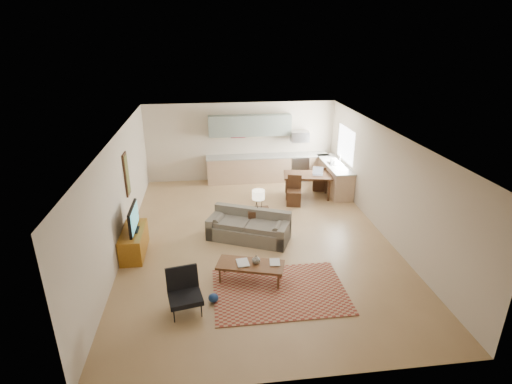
{
  "coord_description": "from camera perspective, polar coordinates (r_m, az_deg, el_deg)",
  "views": [
    {
      "loc": [
        -1.16,
        -8.92,
        4.89
      ],
      "look_at": [
        0.0,
        0.3,
        1.15
      ],
      "focal_mm": 28.0,
      "sensor_mm": 36.0,
      "label": 1
    }
  ],
  "objects": [
    {
      "name": "room",
      "position": [
        9.67,
        0.22,
        0.44
      ],
      "size": [
        9.0,
        9.0,
        9.0
      ],
      "color": "#97754C",
      "rests_on": "ground"
    },
    {
      "name": "kitchen_counter_back",
      "position": [
        13.98,
        1.68,
        3.44
      ],
      "size": [
        4.26,
        0.64,
        0.92
      ],
      "primitive_type": null,
      "color": "tan",
      "rests_on": "ground"
    },
    {
      "name": "kitchen_counter_right",
      "position": [
        13.36,
        11.1,
        2.13
      ],
      "size": [
        0.64,
        2.26,
        0.92
      ],
      "primitive_type": null,
      "color": "tan",
      "rests_on": "ground"
    },
    {
      "name": "kitchen_range",
      "position": [
        14.19,
        6.08,
        3.56
      ],
      "size": [
        0.62,
        0.62,
        0.9
      ],
      "primitive_type": "cube",
      "color": "#A5A8AD",
      "rests_on": "ground"
    },
    {
      "name": "kitchen_microwave",
      "position": [
        13.9,
        6.24,
        7.89
      ],
      "size": [
        0.62,
        0.4,
        0.35
      ],
      "primitive_type": "cube",
      "color": "#A5A8AD",
      "rests_on": "room"
    },
    {
      "name": "upper_cabinets",
      "position": [
        13.65,
        -0.87,
        9.48
      ],
      "size": [
        2.8,
        0.34,
        0.7
      ],
      "primitive_type": "cube",
      "color": "slate",
      "rests_on": "room"
    },
    {
      "name": "window_right",
      "position": [
        13.14,
        12.7,
        6.65
      ],
      "size": [
        0.02,
        1.4,
        1.05
      ],
      "primitive_type": "cube",
      "color": "white",
      "rests_on": "room"
    },
    {
      "name": "wall_art_left",
      "position": [
        10.58,
        -17.97,
        2.41
      ],
      "size": [
        0.06,
        0.42,
        1.1
      ],
      "primitive_type": null,
      "color": "olive",
      "rests_on": "room"
    },
    {
      "name": "triptych",
      "position": [
        13.8,
        -2.6,
        8.74
      ],
      "size": [
        1.7,
        0.04,
        0.5
      ],
      "primitive_type": null,
      "color": "beige",
      "rests_on": "room"
    },
    {
      "name": "rug",
      "position": [
        8.34,
        3.39,
        -13.96
      ],
      "size": [
        2.67,
        1.85,
        0.02
      ],
      "primitive_type": "cube",
      "rotation": [
        0.0,
        0.0,
        0.0
      ],
      "color": "maroon",
      "rests_on": "floor"
    },
    {
      "name": "sofa",
      "position": [
        10.03,
        -1.06,
        -4.89
      ],
      "size": [
        2.29,
        1.7,
        0.73
      ],
      "primitive_type": null,
      "rotation": [
        0.0,
        0.0,
        -0.42
      ],
      "color": "#5F584D",
      "rests_on": "floor"
    },
    {
      "name": "coffee_table",
      "position": [
        8.52,
        -0.79,
        -11.4
      ],
      "size": [
        1.5,
        0.93,
        0.42
      ],
      "primitive_type": null,
      "rotation": [
        0.0,
        0.0,
        -0.29
      ],
      "color": "#4E2C16",
      "rests_on": "floor"
    },
    {
      "name": "book_a",
      "position": [
        8.4,
        -2.75,
        -10.17
      ],
      "size": [
        0.31,
        0.38,
        0.03
      ],
      "primitive_type": "imported",
      "rotation": [
        0.0,
        0.0,
        0.09
      ],
      "color": "maroon",
      "rests_on": "coffee_table"
    },
    {
      "name": "book_b",
      "position": [
        8.45,
        1.97,
        -10.01
      ],
      "size": [
        0.28,
        0.34,
        0.02
      ],
      "primitive_type": "imported",
      "rotation": [
        0.0,
        0.0,
        -0.12
      ],
      "color": "navy",
      "rests_on": "coffee_table"
    },
    {
      "name": "vase",
      "position": [
        8.39,
        0.02,
        -9.57
      ],
      "size": [
        0.2,
        0.2,
        0.18
      ],
      "primitive_type": "imported",
      "rotation": [
        0.0,
        0.0,
        0.07
      ],
      "color": "black",
      "rests_on": "coffee_table"
    },
    {
      "name": "armchair",
      "position": [
        7.72,
        -10.13,
        -14.06
      ],
      "size": [
        0.82,
        0.82,
        0.8
      ],
      "primitive_type": null,
      "rotation": [
        0.0,
        0.0,
        0.19
      ],
      "color": "black",
      "rests_on": "floor"
    },
    {
      "name": "tv_credenza",
      "position": [
        9.88,
        -17.03,
        -6.82
      ],
      "size": [
        0.5,
        1.3,
        0.6
      ],
      "primitive_type": null,
      "color": "brown",
      "rests_on": "floor"
    },
    {
      "name": "tv",
      "position": [
        9.61,
        -17.13,
        -3.66
      ],
      "size": [
        0.1,
        1.0,
        0.6
      ],
      "primitive_type": null,
      "color": "black",
      "rests_on": "tv_credenza"
    },
    {
      "name": "console_table",
      "position": [
        10.39,
        0.33,
        -4.11
      ],
      "size": [
        0.58,
        0.39,
        0.66
      ],
      "primitive_type": null,
      "rotation": [
        0.0,
        0.0,
        0.02
      ],
      "color": "#321D11",
      "rests_on": "floor"
    },
    {
      "name": "table_lamp",
      "position": [
        10.14,
        0.34,
        -1.08
      ],
      "size": [
        0.36,
        0.36,
        0.53
      ],
      "primitive_type": null,
      "rotation": [
        0.0,
        0.0,
        0.12
      ],
      "color": "beige",
      "rests_on": "console_table"
    },
    {
      "name": "dining_table",
      "position": [
        12.7,
        7.31,
        0.91
      ],
      "size": [
        1.6,
        1.08,
        0.75
      ],
      "primitive_type": null,
      "rotation": [
        0.0,
        0.0,
        -0.16
      ],
      "color": "#321D11",
      "rests_on": "floor"
    },
    {
      "name": "dining_chair_near",
      "position": [
        12.04,
        5.47,
        0.16
      ],
      "size": [
        0.52,
        0.53,
        0.89
      ],
      "primitive_type": null,
      "rotation": [
        0.0,
        0.0,
        -0.23
      ],
      "color": "#321D11",
      "rests_on": "floor"
    },
    {
      "name": "dining_chair_far",
      "position": [
        13.33,
        9.0,
        2.03
      ],
      "size": [
        0.48,
        0.49,
        0.83
      ],
      "primitive_type": null,
      "rotation": [
        0.0,
        0.0,
        2.93
      ],
      "color": "#321D11",
      "rests_on": "floor"
    },
    {
      "name": "laptop",
      "position": [
        12.52,
        8.85,
        2.92
      ],
      "size": [
        0.36,
        0.31,
        0.24
      ],
      "primitive_type": null,
      "rotation": [
        0.0,
        0.0,
        -0.24
      ],
      "color": "#A5A8AD",
      "rests_on": "dining_table"
    },
    {
      "name": "soap_bottle",
      "position": [
        13.2,
        10.8,
        4.45
      ],
      "size": [
        0.11,
        0.11,
        0.19
      ],
      "primitive_type": "imported",
      "rotation": [
        0.0,
        0.0,
        -0.12
      ],
      "color": "beige",
      "rests_on": "kitchen_counter_right"
    }
  ]
}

